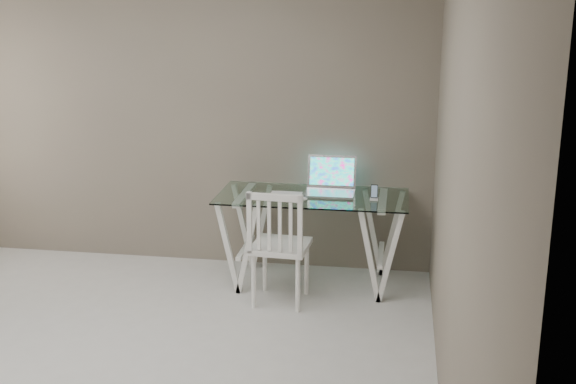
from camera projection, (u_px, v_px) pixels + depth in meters
The scene contains 7 objects.
room at pixel (66, 104), 3.86m from camera, with size 4.50×4.52×2.71m.
desk at pixel (312, 239), 5.79m from camera, with size 1.50×0.70×0.75m.
chair at pixel (278, 242), 5.35m from camera, with size 0.44×0.44×0.91m.
laptop at pixel (330, 184), 5.78m from camera, with size 0.39×0.36×0.27m.
keyboard at pixel (287, 194), 5.73m from camera, with size 0.27×0.11×0.01m, color silver.
mouse at pixel (301, 199), 5.55m from camera, with size 0.10×0.06×0.03m, color white.
phone_dock at pixel (374, 196), 5.57m from camera, with size 0.06×0.06×0.12m.
Camera 1 is at (1.71, -3.59, 2.29)m, focal length 45.00 mm.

